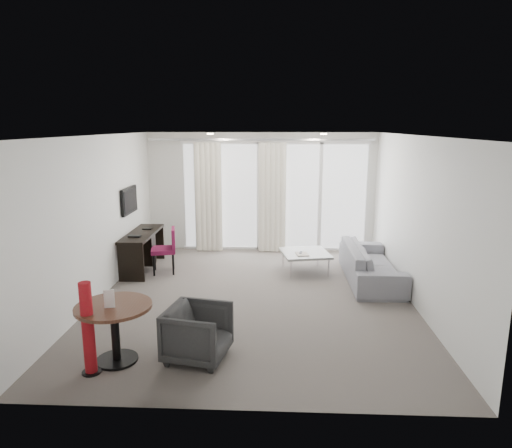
{
  "coord_description": "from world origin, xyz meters",
  "views": [
    {
      "loc": [
        0.35,
        -6.99,
        2.76
      ],
      "look_at": [
        0.0,
        0.6,
        1.1
      ],
      "focal_mm": 32.0,
      "sensor_mm": 36.0,
      "label": 1
    }
  ],
  "objects_px": {
    "round_table": "(115,333)",
    "tub_armchair": "(198,333)",
    "coffee_table": "(305,262)",
    "rattan_chair_b": "(322,218)",
    "sofa": "(371,263)",
    "desk": "(143,251)",
    "red_lamp": "(88,329)",
    "desk_chair": "(163,251)",
    "rattan_chair_a": "(297,215)"
  },
  "relations": [
    {
      "from": "desk",
      "to": "red_lamp",
      "type": "relative_size",
      "value": 1.44
    },
    {
      "from": "round_table",
      "to": "sofa",
      "type": "xyz_separation_m",
      "value": [
        3.59,
        3.06,
        -0.04
      ]
    },
    {
      "from": "desk_chair",
      "to": "rattan_chair_a",
      "type": "xyz_separation_m",
      "value": [
        2.66,
        3.66,
        0.0
      ]
    },
    {
      "from": "desk",
      "to": "red_lamp",
      "type": "distance_m",
      "value": 3.83
    },
    {
      "from": "sofa",
      "to": "red_lamp",
      "type": "bearing_deg",
      "value": 131.42
    },
    {
      "from": "red_lamp",
      "to": "coffee_table",
      "type": "relative_size",
      "value": 1.26
    },
    {
      "from": "red_lamp",
      "to": "desk",
      "type": "bearing_deg",
      "value": 97.58
    },
    {
      "from": "round_table",
      "to": "desk_chair",
      "type": "bearing_deg",
      "value": 94.28
    },
    {
      "from": "desk_chair",
      "to": "coffee_table",
      "type": "relative_size",
      "value": 1.0
    },
    {
      "from": "red_lamp",
      "to": "rattan_chair_b",
      "type": "height_order",
      "value": "red_lamp"
    },
    {
      "from": "desk_chair",
      "to": "rattan_chair_a",
      "type": "distance_m",
      "value": 4.53
    },
    {
      "from": "desk_chair",
      "to": "tub_armchair",
      "type": "xyz_separation_m",
      "value": [
        1.21,
        -3.22,
        -0.1
      ]
    },
    {
      "from": "rattan_chair_b",
      "to": "coffee_table",
      "type": "bearing_deg",
      "value": -121.46
    },
    {
      "from": "desk",
      "to": "sofa",
      "type": "xyz_separation_m",
      "value": [
        4.29,
        -0.45,
        -0.05
      ]
    },
    {
      "from": "tub_armchair",
      "to": "rattan_chair_b",
      "type": "xyz_separation_m",
      "value": [
        2.09,
        6.44,
        0.11
      ]
    },
    {
      "from": "coffee_table",
      "to": "rattan_chair_a",
      "type": "bearing_deg",
      "value": 90.4
    },
    {
      "from": "red_lamp",
      "to": "rattan_chair_a",
      "type": "height_order",
      "value": "red_lamp"
    },
    {
      "from": "sofa",
      "to": "rattan_chair_a",
      "type": "bearing_deg",
      "value": 16.7
    },
    {
      "from": "sofa",
      "to": "round_table",
      "type": "bearing_deg",
      "value": 130.49
    },
    {
      "from": "desk_chair",
      "to": "sofa",
      "type": "distance_m",
      "value": 3.85
    },
    {
      "from": "coffee_table",
      "to": "round_table",
      "type": "bearing_deg",
      "value": -124.85
    },
    {
      "from": "desk_chair",
      "to": "red_lamp",
      "type": "bearing_deg",
      "value": -101.31
    },
    {
      "from": "sofa",
      "to": "rattan_chair_b",
      "type": "relative_size",
      "value": 2.52
    },
    {
      "from": "rattan_chair_a",
      "to": "desk_chair",
      "type": "bearing_deg",
      "value": -115.9
    },
    {
      "from": "rattan_chair_b",
      "to": "red_lamp",
      "type": "bearing_deg",
      "value": -135.54
    },
    {
      "from": "coffee_table",
      "to": "rattan_chair_b",
      "type": "bearing_deg",
      "value": 78.66
    },
    {
      "from": "sofa",
      "to": "rattan_chair_a",
      "type": "relative_size",
      "value": 2.52
    },
    {
      "from": "desk",
      "to": "round_table",
      "type": "relative_size",
      "value": 1.76
    },
    {
      "from": "desk",
      "to": "coffee_table",
      "type": "height_order",
      "value": "desk"
    },
    {
      "from": "round_table",
      "to": "rattan_chair_b",
      "type": "height_order",
      "value": "rattan_chair_b"
    },
    {
      "from": "round_table",
      "to": "coffee_table",
      "type": "distance_m",
      "value": 4.27
    },
    {
      "from": "sofa",
      "to": "tub_armchair",
      "type": "bearing_deg",
      "value": 138.36
    },
    {
      "from": "sofa",
      "to": "rattan_chair_a",
      "type": "height_order",
      "value": "rattan_chair_a"
    },
    {
      "from": "desk",
      "to": "rattan_chair_b",
      "type": "height_order",
      "value": "rattan_chair_b"
    },
    {
      "from": "desk",
      "to": "round_table",
      "type": "bearing_deg",
      "value": -78.69
    },
    {
      "from": "round_table",
      "to": "tub_armchair",
      "type": "distance_m",
      "value": 0.97
    },
    {
      "from": "red_lamp",
      "to": "rattan_chair_b",
      "type": "distance_m",
      "value": 7.56
    },
    {
      "from": "tub_armchair",
      "to": "coffee_table",
      "type": "relative_size",
      "value": 0.84
    },
    {
      "from": "desk_chair",
      "to": "round_table",
      "type": "xyz_separation_m",
      "value": [
        0.25,
        -3.33,
        -0.08
      ]
    },
    {
      "from": "round_table",
      "to": "rattan_chair_a",
      "type": "relative_size",
      "value": 1.03
    },
    {
      "from": "coffee_table",
      "to": "rattan_chair_a",
      "type": "xyz_separation_m",
      "value": [
        -0.02,
        3.49,
        0.24
      ]
    },
    {
      "from": "round_table",
      "to": "rattan_chair_b",
      "type": "distance_m",
      "value": 7.23
    },
    {
      "from": "tub_armchair",
      "to": "rattan_chair_b",
      "type": "distance_m",
      "value": 6.78
    },
    {
      "from": "desk_chair",
      "to": "sofa",
      "type": "bearing_deg",
      "value": -16.03
    },
    {
      "from": "red_lamp",
      "to": "coffee_table",
      "type": "distance_m",
      "value": 4.62
    },
    {
      "from": "rattan_chair_a",
      "to": "sofa",
      "type": "bearing_deg",
      "value": -63.2
    },
    {
      "from": "sofa",
      "to": "desk",
      "type": "bearing_deg",
      "value": 84.05
    },
    {
      "from": "sofa",
      "to": "coffee_table",
      "type": "bearing_deg",
      "value": 69.4
    },
    {
      "from": "round_table",
      "to": "rattan_chair_a",
      "type": "xyz_separation_m",
      "value": [
        2.41,
        6.99,
        0.08
      ]
    },
    {
      "from": "round_table",
      "to": "sofa",
      "type": "height_order",
      "value": "round_table"
    }
  ]
}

